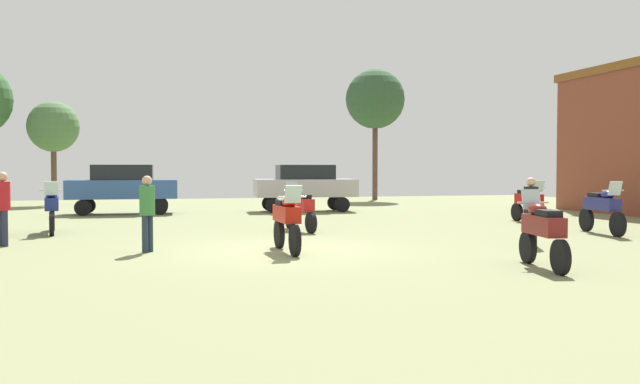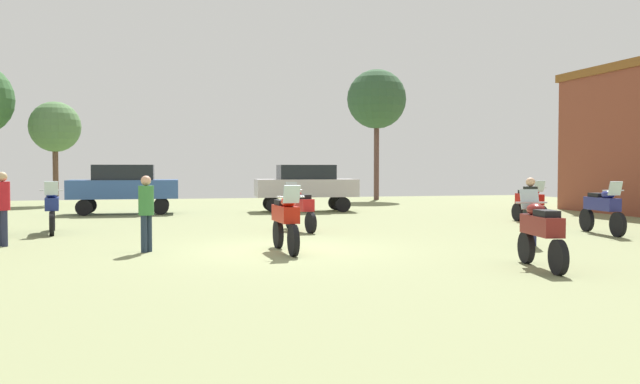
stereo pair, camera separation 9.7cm
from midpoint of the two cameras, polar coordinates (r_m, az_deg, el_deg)
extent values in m
cube|color=#798056|center=(15.25, -2.96, -5.04)|extent=(44.00, 52.00, 0.02)
cylinder|color=black|center=(20.51, -2.44, -2.31)|extent=(0.23, 0.62, 0.61)
cylinder|color=black|center=(19.06, -0.66, -2.65)|extent=(0.23, 0.62, 0.61)
cube|color=#B31B1B|center=(19.75, -1.59, -1.07)|extent=(0.59, 1.39, 0.36)
ellipsoid|color=#B31B1B|center=(20.02, -1.92, -0.23)|extent=(0.40, 0.53, 0.24)
cube|color=black|center=(19.52, -1.32, -0.40)|extent=(0.39, 0.60, 0.12)
cube|color=silver|center=(20.32, -2.29, 0.32)|extent=(0.38, 0.21, 0.39)
cylinder|color=#B7B7BC|center=(20.23, -2.18, 0.14)|extent=(0.62, 0.14, 0.04)
cylinder|color=black|center=(13.78, 17.45, -4.54)|extent=(0.23, 0.64, 0.63)
cylinder|color=black|center=(12.44, 19.96, -5.28)|extent=(0.23, 0.64, 0.63)
cube|color=maroon|center=(13.06, 18.67, -2.73)|extent=(0.57, 1.29, 0.36)
ellipsoid|color=maroon|center=(13.29, 18.21, -1.43)|extent=(0.40, 0.53, 0.24)
cube|color=black|center=(12.84, 19.06, -1.75)|extent=(0.39, 0.60, 0.12)
cube|color=silver|center=(13.57, 17.72, -0.60)|extent=(0.38, 0.21, 0.39)
cylinder|color=#B7B7BC|center=(13.49, 17.86, -0.87)|extent=(0.62, 0.14, 0.04)
cylinder|color=black|center=(23.26, 18.57, -1.88)|extent=(0.12, 0.63, 0.63)
cylinder|color=black|center=(24.52, 16.68, -1.66)|extent=(0.12, 0.63, 0.63)
cube|color=#B0140F|center=(23.86, 17.62, -0.58)|extent=(0.36, 1.27, 0.36)
ellipsoid|color=#B0140F|center=(23.61, 17.99, 0.07)|extent=(0.32, 0.48, 0.24)
cube|color=black|center=(24.04, 17.34, 0.01)|extent=(0.30, 0.56, 0.12)
cube|color=silver|center=(23.33, 18.41, 0.48)|extent=(0.36, 0.15, 0.39)
cylinder|color=#B7B7BC|center=(23.41, 18.28, 0.34)|extent=(0.62, 0.04, 0.04)
cylinder|color=black|center=(14.17, -2.10, -4.17)|extent=(0.14, 0.68, 0.68)
cylinder|color=black|center=(15.62, -3.44, -3.59)|extent=(0.14, 0.68, 0.68)
cube|color=#B21A0D|center=(14.85, -2.81, -1.87)|extent=(0.40, 1.28, 0.36)
ellipsoid|color=#B21A0D|center=(14.55, -2.55, -0.85)|extent=(0.34, 0.49, 0.24)
cube|color=black|center=(15.05, -3.00, -0.91)|extent=(0.32, 0.57, 0.12)
cube|color=silver|center=(14.24, -2.25, -0.19)|extent=(0.36, 0.16, 0.39)
cylinder|color=#B7B7BC|center=(14.33, -2.34, -0.42)|extent=(0.62, 0.06, 0.04)
cylinder|color=black|center=(19.78, 24.30, -2.57)|extent=(0.21, 0.69, 0.68)
cylinder|color=black|center=(21.20, 22.01, -2.23)|extent=(0.21, 0.69, 0.68)
cube|color=navy|center=(20.45, 23.13, -0.94)|extent=(0.54, 1.44, 0.36)
ellipsoid|color=navy|center=(20.17, 23.59, -0.19)|extent=(0.38, 0.52, 0.24)
cube|color=black|center=(20.65, 22.80, -0.24)|extent=(0.37, 0.59, 0.12)
cube|color=silver|center=(19.86, 24.11, 0.29)|extent=(0.38, 0.20, 0.39)
cylinder|color=#B7B7BC|center=(19.95, 23.95, 0.12)|extent=(0.62, 0.12, 0.04)
cylinder|color=black|center=(19.82, -21.88, -2.53)|extent=(0.20, 0.68, 0.67)
cylinder|color=black|center=(21.43, -21.81, -2.19)|extent=(0.20, 0.68, 0.67)
cube|color=navy|center=(20.59, -21.86, -0.92)|extent=(0.52, 1.40, 0.36)
ellipsoid|color=navy|center=(20.27, -21.89, -0.17)|extent=(0.37, 0.51, 0.24)
cube|color=black|center=(20.82, -21.86, -0.23)|extent=(0.36, 0.59, 0.12)
cube|color=silver|center=(19.92, -21.91, 0.31)|extent=(0.38, 0.19, 0.39)
cylinder|color=#B7B7BC|center=(20.03, -21.90, 0.14)|extent=(0.62, 0.11, 0.04)
cylinder|color=black|center=(27.66, -3.84, -1.14)|extent=(0.65, 0.26, 0.64)
cylinder|color=black|center=(29.09, -4.20, -0.98)|extent=(0.65, 0.26, 0.64)
cylinder|color=black|center=(28.17, 2.07, -1.08)|extent=(0.65, 0.26, 0.64)
cylinder|color=black|center=(29.58, 1.44, -0.93)|extent=(0.65, 0.26, 0.64)
cube|color=#B4ACB5|center=(28.56, -1.12, 0.36)|extent=(4.39, 2.04, 0.75)
cube|color=black|center=(28.54, -1.12, 1.72)|extent=(2.45, 1.71, 0.61)
cylinder|color=black|center=(27.56, -19.49, -1.27)|extent=(0.65, 0.24, 0.64)
cylinder|color=black|center=(28.98, -19.13, -1.10)|extent=(0.65, 0.24, 0.64)
cylinder|color=black|center=(27.34, -13.40, -1.23)|extent=(0.65, 0.24, 0.64)
cylinder|color=black|center=(28.78, -13.34, -1.07)|extent=(0.65, 0.24, 0.64)
cube|color=#315495|center=(28.10, -16.36, 0.25)|extent=(4.36, 1.94, 0.75)
cube|color=black|center=(28.08, -16.38, 1.63)|extent=(2.42, 1.66, 0.61)
cylinder|color=#21274C|center=(16.83, 17.41, -3.06)|extent=(0.14, 0.14, 0.80)
cylinder|color=#21274C|center=(16.83, 17.99, -3.07)|extent=(0.14, 0.14, 0.80)
cylinder|color=black|center=(16.78, 17.73, -0.63)|extent=(0.47, 0.47, 0.63)
sphere|color=tan|center=(16.77, 17.75, 0.82)|extent=(0.22, 0.22, 0.22)
cylinder|color=#212F42|center=(15.40, -14.28, -3.45)|extent=(0.14, 0.14, 0.83)
cylinder|color=#212F42|center=(15.27, -14.67, -3.50)|extent=(0.14, 0.14, 0.83)
cylinder|color=#367B3A|center=(15.28, -14.50, -0.70)|extent=(0.48, 0.48, 0.66)
sphere|color=tan|center=(15.27, -14.52, 0.95)|extent=(0.22, 0.22, 0.22)
cylinder|color=#262B46|center=(17.55, -25.27, -2.85)|extent=(0.14, 0.14, 0.87)
cylinder|color=#262B46|center=(17.71, -25.50, -2.81)|extent=(0.14, 0.14, 0.87)
cylinder|color=#B51923|center=(17.58, -25.43, -0.31)|extent=(0.47, 0.47, 0.69)
sphere|color=tan|center=(17.57, -25.45, 1.19)|extent=(0.23, 0.23, 0.23)
cylinder|color=brown|center=(36.21, -21.65, 1.65)|extent=(0.28, 0.28, 3.37)
sphere|color=#4D7443|center=(36.26, -21.70, 5.22)|extent=(2.55, 2.55, 2.55)
cylinder|color=brown|center=(38.96, 4.93, 3.08)|extent=(0.30, 0.30, 5.10)
sphere|color=#2F5132|center=(39.16, 4.95, 7.94)|extent=(3.44, 3.44, 3.44)
camera|label=1|loc=(0.05, -89.87, 0.00)|focal=37.34mm
camera|label=2|loc=(0.05, 90.13, 0.00)|focal=37.34mm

